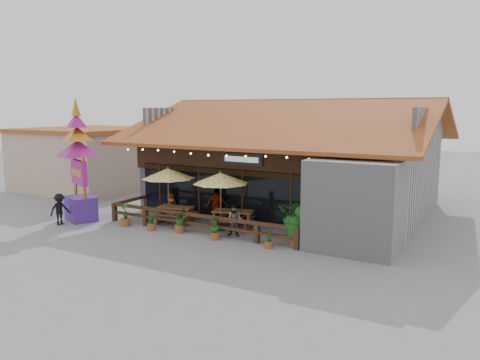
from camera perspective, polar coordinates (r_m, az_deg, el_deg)
The scene contains 19 objects.
ground at distance 20.79m, azimuth -1.01°, elevation -6.79°, with size 100.00×100.00×0.00m, color gray.
restaurant_building at distance 26.06m, azimuth 6.88°, elevation 1.26°, with size 15.50×14.73×6.09m.
patio_railing at distance 21.62m, azimuth -6.54°, elevation -4.55°, with size 10.00×2.60×0.92m.
neighbor_building at distance 34.45m, azimuth -17.69°, elevation 2.59°, with size 8.40×8.40×4.22m.
umbrella_left at distance 23.04m, azimuth -8.77°, elevation 0.76°, with size 2.69×2.69×2.76m.
umbrella_right at distance 21.28m, azimuth -2.37°, elevation 0.18°, with size 2.65×2.65×2.75m.
picnic_table_left at distance 23.15m, azimuth -7.83°, elevation -3.86°, with size 1.95×1.77×0.82m.
picnic_table_right at distance 21.75m, azimuth -0.87°, elevation -4.47°, with size 2.19×2.02×0.88m.
thai_sign_tower at distance 24.36m, azimuth -19.15°, elevation 3.31°, with size 3.21×3.21×6.56m.
tropical_plant at distance 19.02m, azimuth 7.02°, elevation -4.53°, with size 1.93×1.81×2.13m.
diner_a at distance 24.46m, azimuth -8.39°, elevation -2.71°, with size 0.55×0.36×1.51m, color #362211.
diner_b at distance 20.49m, azimuth -0.61°, elevation -4.94°, with size 0.70×0.54×1.44m, color #362211.
diner_c at distance 22.72m, azimuth -2.83°, elevation -3.17°, with size 1.04×0.43×1.77m, color #362211.
pedestrian at distance 24.12m, azimuth -21.12°, elevation -3.35°, with size 0.98×0.57×1.52m, color black.
planter_a at distance 22.97m, azimuth -13.81°, elevation -4.33°, with size 0.46×0.46×1.12m.
planter_b at distance 21.94m, azimuth -10.73°, elevation -4.91°, with size 0.40×0.40×0.99m.
planter_c at distance 21.33m, azimuth -7.40°, elevation -4.76°, with size 0.86×0.87×1.09m.
planter_d at distance 20.07m, azimuth -3.06°, elevation -5.95°, with size 0.53×0.53×0.99m.
planter_e at distance 18.86m, azimuth 3.56°, elevation -7.25°, with size 0.36×0.36×0.89m.
Camera 1 is at (10.19, -17.25, 5.54)m, focal length 35.00 mm.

